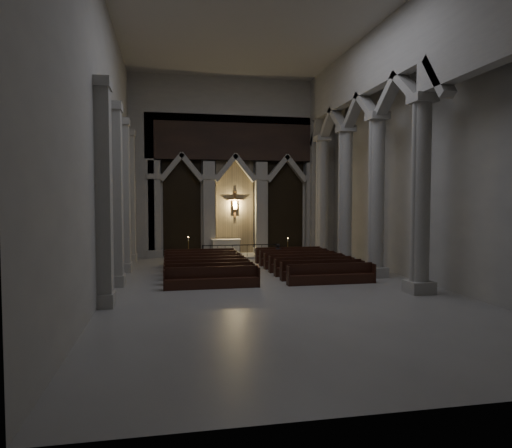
% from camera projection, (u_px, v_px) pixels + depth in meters
% --- Properties ---
extents(room, '(24.00, 24.10, 12.00)m').
position_uv_depth(room, '(274.00, 112.00, 19.62)').
color(room, gray).
rests_on(room, ground).
extents(sanctuary_wall, '(14.00, 0.77, 12.00)m').
position_uv_depth(sanctuary_wall, '(235.00, 159.00, 30.98)').
color(sanctuary_wall, '#A8A59D').
rests_on(sanctuary_wall, ground).
extents(right_arcade, '(1.00, 24.00, 12.00)m').
position_uv_depth(right_arcade, '(379.00, 116.00, 21.96)').
color(right_arcade, '#A8A59D').
rests_on(right_arcade, ground).
extents(left_pilasters, '(0.60, 13.00, 8.03)m').
position_uv_depth(left_pilasters, '(121.00, 198.00, 21.96)').
color(left_pilasters, '#A8A59D').
rests_on(left_pilasters, ground).
extents(sanctuary_step, '(8.50, 2.60, 0.15)m').
position_uv_depth(sanctuary_step, '(237.00, 256.00, 30.40)').
color(sanctuary_step, '#A8A59D').
rests_on(sanctuary_step, ground).
extents(altar, '(1.99, 0.80, 1.01)m').
position_uv_depth(altar, '(226.00, 247.00, 30.81)').
color(altar, beige).
rests_on(altar, sanctuary_step).
extents(altar_rail, '(4.86, 0.09, 0.95)m').
position_uv_depth(altar_rail, '(240.00, 249.00, 29.35)').
color(altar_rail, black).
rests_on(altar_rail, ground).
extents(candle_stand_left, '(0.26, 0.26, 1.55)m').
position_uv_depth(candle_stand_left, '(188.00, 255.00, 28.12)').
color(candle_stand_left, olive).
rests_on(candle_stand_left, ground).
extents(candle_stand_right, '(0.23, 0.23, 1.35)m').
position_uv_depth(candle_stand_right, '(288.00, 253.00, 29.54)').
color(candle_stand_right, olive).
rests_on(candle_stand_right, ground).
extents(pews, '(9.52, 7.83, 0.92)m').
position_uv_depth(pews, '(257.00, 267.00, 23.72)').
color(pews, black).
rests_on(pews, ground).
extents(worshipper, '(0.48, 0.36, 1.21)m').
position_uv_depth(worshipper, '(278.00, 254.00, 26.96)').
color(worshipper, black).
rests_on(worshipper, ground).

